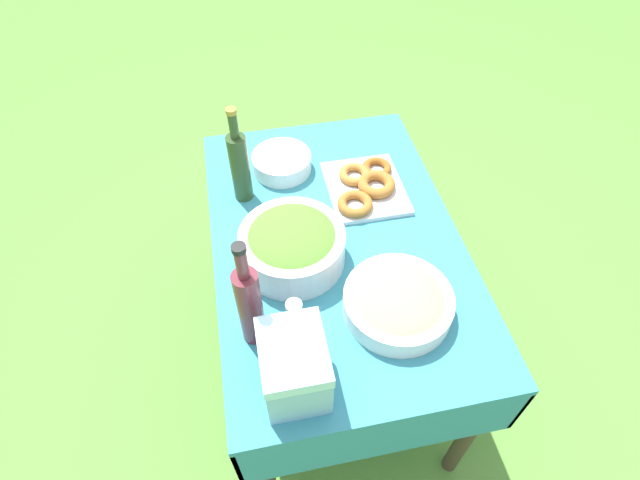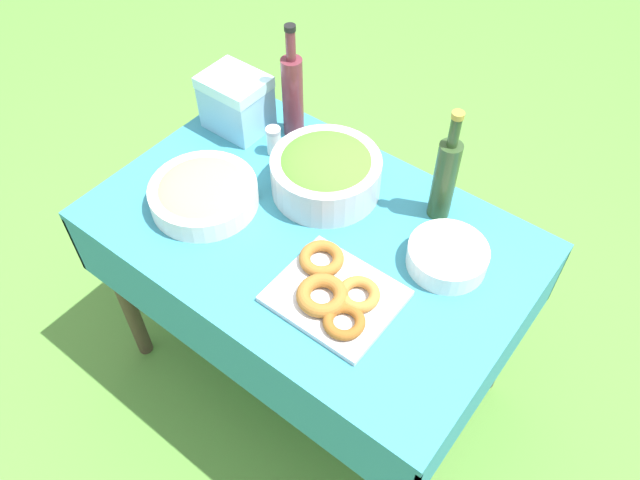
{
  "view_description": "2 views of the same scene",
  "coord_description": "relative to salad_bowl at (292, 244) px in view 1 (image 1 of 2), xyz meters",
  "views": [
    {
      "loc": [
        -0.98,
        0.25,
        1.89
      ],
      "look_at": [
        -0.05,
        0.06,
        0.79
      ],
      "focal_mm": 28.0,
      "sensor_mm": 36.0,
      "label": 1
    },
    {
      "loc": [
        0.7,
        -0.86,
        1.97
      ],
      "look_at": [
        0.08,
        -0.06,
        0.79
      ],
      "focal_mm": 35.0,
      "sensor_mm": 36.0,
      "label": 2
    }
  ],
  "objects": [
    {
      "name": "ground_plane",
      "position": [
        0.06,
        -0.14,
        -0.8
      ],
      "size": [
        14.0,
        14.0,
        0.0
      ],
      "primitive_type": "plane",
      "color": "#568C38"
    },
    {
      "name": "picnic_table",
      "position": [
        0.06,
        -0.14,
        -0.18
      ],
      "size": [
        1.16,
        0.75,
        0.73
      ],
      "color": "teal",
      "rests_on": "ground_plane"
    },
    {
      "name": "salad_bowl",
      "position": [
        0.0,
        0.0,
        0.0
      ],
      "size": [
        0.31,
        0.31,
        0.13
      ],
      "color": "silver",
      "rests_on": "picnic_table"
    },
    {
      "name": "pasta_bowl",
      "position": [
        -0.23,
        -0.25,
        -0.03
      ],
      "size": [
        0.3,
        0.3,
        0.08
      ],
      "color": "white",
      "rests_on": "picnic_table"
    },
    {
      "name": "donut_platter",
      "position": [
        0.24,
        -0.29,
        -0.05
      ],
      "size": [
        0.3,
        0.25,
        0.05
      ],
      "color": "silver",
      "rests_on": "picnic_table"
    },
    {
      "name": "plate_stack",
      "position": [
        0.4,
        -0.03,
        -0.04
      ],
      "size": [
        0.2,
        0.2,
        0.06
      ],
      "color": "white",
      "rests_on": "picnic_table"
    },
    {
      "name": "olive_oil_bottle",
      "position": [
        0.3,
        0.12,
        0.07
      ],
      "size": [
        0.06,
        0.06,
        0.34
      ],
      "color": "#2D4723",
      "rests_on": "picnic_table"
    },
    {
      "name": "wine_bottle",
      "position": [
        -0.23,
        0.14,
        0.07
      ],
      "size": [
        0.06,
        0.06,
        0.36
      ],
      "color": "maroon",
      "rests_on": "picnic_table"
    },
    {
      "name": "cooler_box",
      "position": [
        -0.38,
        0.06,
        0.02
      ],
      "size": [
        0.19,
        0.15,
        0.18
      ],
      "color": "#8CC6E5",
      "rests_on": "picnic_table"
    },
    {
      "name": "salt_shaker",
      "position": [
        -0.22,
        0.03,
        -0.02
      ],
      "size": [
        0.04,
        0.04,
        0.09
      ],
      "color": "white",
      "rests_on": "picnic_table"
    }
  ]
}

